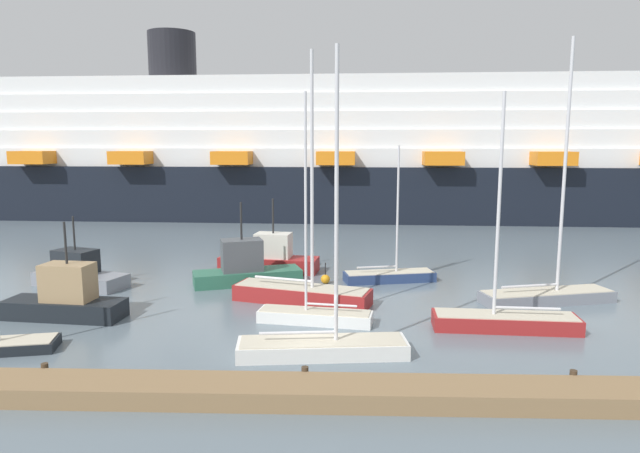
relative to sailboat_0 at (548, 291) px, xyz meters
name	(u,v)px	position (x,y,z in m)	size (l,w,h in m)	color
ground_plane	(311,347)	(-12.14, -6.88, -0.63)	(600.00, 600.00, 0.00)	slate
dock_pier	(303,392)	(-12.14, -11.71, -0.31)	(22.54, 1.98, 0.78)	olive
sailboat_0	(548,291)	(0.00, 0.00, 0.00)	(7.29, 3.31, 13.53)	gray
sailboat_1	(323,342)	(-11.61, -7.78, -0.07)	(6.81, 2.28, 11.89)	white
sailboat_2	(302,291)	(-12.90, -0.45, 0.00)	(7.47, 3.90, 12.86)	maroon
sailboat_3	(389,275)	(-7.89, 4.27, -0.22)	(5.67, 2.57, 8.18)	navy
sailboat_4	(505,318)	(-3.51, -4.40, -0.11)	(6.48, 2.05, 10.50)	maroon
sailboat_6	(315,312)	(-12.10, -3.71, -0.13)	(5.46, 2.12, 10.58)	white
fishing_boat_0	(79,273)	(-26.16, 2.45, 0.16)	(5.96, 3.73, 4.14)	gray
fishing_boat_1	(66,299)	(-24.01, -3.42, 0.33)	(5.87, 2.40, 4.67)	black
fishing_boat_2	(270,258)	(-15.45, 6.71, 0.24)	(6.64, 2.81, 4.78)	maroon
fishing_boat_3	(245,268)	(-16.54, 3.42, 0.31)	(6.63, 3.87, 4.90)	#2D6B51
channel_buoy_1	(325,279)	(-11.77, 3.57, -0.35)	(0.54, 0.54, 1.27)	orange
cruise_ship	(338,157)	(-11.08, 35.44, 6.07)	(107.23, 20.48, 20.80)	black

